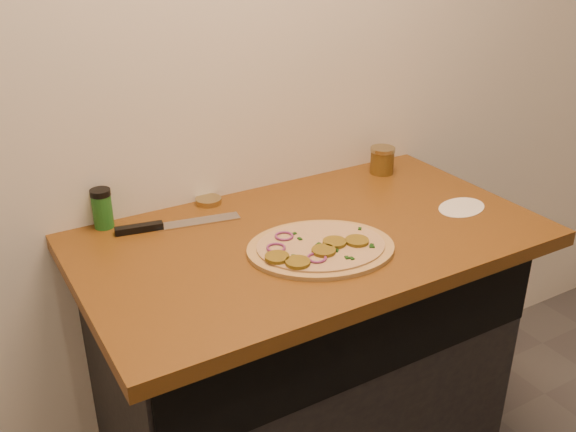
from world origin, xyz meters
TOP-DOWN VIEW (x-y plane):
  - cabinet at (0.00, 1.45)m, footprint 1.10×0.60m
  - countertop at (0.00, 1.42)m, footprint 1.20×0.70m
  - pizza at (-0.03, 1.32)m, footprint 0.45×0.45m
  - chefs_knife at (-0.31, 1.63)m, footprint 0.33×0.09m
  - mason_jar_lid at (-0.15, 1.72)m, footprint 0.09×0.09m
  - salsa_jar at (0.42, 1.66)m, footprint 0.08×0.08m
  - spice_shaker at (-0.45, 1.72)m, footprint 0.05×0.05m
  - flour_spill at (0.45, 1.33)m, footprint 0.19×0.19m

SIDE VIEW (x-z plane):
  - cabinet at x=0.00m, z-range 0.00..0.86m
  - countertop at x=0.00m, z-range 0.86..0.90m
  - flour_spill at x=0.45m, z-range 0.90..0.90m
  - chefs_knife at x=-0.31m, z-range 0.90..0.92m
  - mason_jar_lid at x=-0.15m, z-range 0.90..0.92m
  - pizza at x=-0.03m, z-range 0.90..0.92m
  - salsa_jar at x=0.42m, z-range 0.90..0.99m
  - spice_shaker at x=-0.45m, z-range 0.90..1.01m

